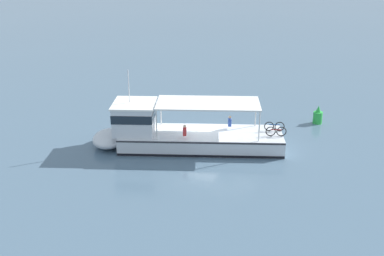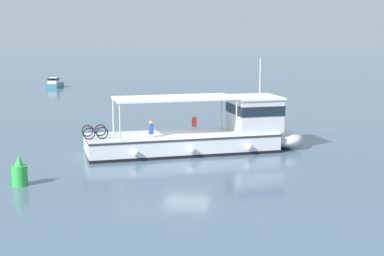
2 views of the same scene
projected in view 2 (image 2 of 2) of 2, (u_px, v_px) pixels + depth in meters
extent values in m
plane|color=slate|center=(186.00, 158.00, 31.80)|extent=(400.00, 400.00, 0.00)
cube|color=silver|center=(182.00, 143.00, 33.14)|extent=(7.27, 11.18, 1.10)
ellipsoid|color=silver|center=(282.00, 138.00, 34.74)|extent=(3.58, 3.20, 1.01)
cube|color=black|center=(182.00, 151.00, 33.21)|extent=(7.31, 11.19, 0.16)
cube|color=#2D2D33|center=(182.00, 135.00, 33.06)|extent=(7.32, 11.20, 0.10)
cube|color=silver|center=(255.00, 114.00, 34.02)|extent=(3.54, 3.47, 1.90)
cube|color=#19232D|center=(255.00, 109.00, 33.97)|extent=(3.61, 3.54, 0.56)
cube|color=white|center=(255.00, 97.00, 33.86)|extent=(3.75, 3.68, 0.12)
cube|color=white|center=(174.00, 98.00, 32.59)|extent=(5.39, 7.32, 0.10)
cylinder|color=silver|center=(221.00, 111.00, 34.90)|extent=(0.08, 0.08, 2.00)
cylinder|color=silver|center=(237.00, 118.00, 32.31)|extent=(0.08, 0.08, 2.00)
cylinder|color=silver|center=(113.00, 115.00, 33.22)|extent=(0.08, 0.08, 2.00)
cylinder|color=silver|center=(120.00, 123.00, 30.63)|extent=(0.08, 0.08, 2.00)
cylinder|color=silver|center=(260.00, 77.00, 33.74)|extent=(0.06, 0.06, 2.20)
sphere|color=white|center=(249.00, 147.00, 32.33)|extent=(0.36, 0.36, 0.36)
sphere|color=white|center=(192.00, 150.00, 31.48)|extent=(0.36, 0.36, 0.36)
sphere|color=white|center=(135.00, 153.00, 30.68)|extent=(0.36, 0.36, 0.36)
torus|color=black|center=(100.00, 130.00, 32.24)|extent=(0.32, 0.63, 0.66)
torus|color=black|center=(88.00, 131.00, 32.06)|extent=(0.32, 0.63, 0.66)
cylinder|color=maroon|center=(94.00, 128.00, 32.13)|extent=(0.34, 0.67, 0.06)
torus|color=black|center=(102.00, 133.00, 31.39)|extent=(0.32, 0.63, 0.66)
torus|color=black|center=(89.00, 134.00, 31.21)|extent=(0.32, 0.63, 0.66)
cylinder|color=#1E478C|center=(96.00, 131.00, 31.28)|extent=(0.34, 0.67, 0.06)
cube|color=#2D4CA5|center=(151.00, 129.00, 31.76)|extent=(0.38, 0.33, 0.52)
sphere|color=tan|center=(151.00, 123.00, 31.70)|extent=(0.20, 0.20, 0.20)
cube|color=red|center=(194.00, 122.00, 34.23)|extent=(0.38, 0.33, 0.52)
sphere|color=beige|center=(194.00, 116.00, 34.17)|extent=(0.20, 0.20, 0.20)
cube|color=teal|center=(55.00, 85.00, 70.97)|extent=(3.74, 1.75, 0.56)
cube|color=white|center=(54.00, 80.00, 70.25)|extent=(1.74, 1.24, 0.70)
cube|color=#19232D|center=(54.00, 79.00, 70.22)|extent=(1.74, 1.27, 0.28)
cylinder|color=green|center=(20.00, 176.00, 26.14)|extent=(0.70, 0.70, 0.90)
cone|color=green|center=(19.00, 160.00, 26.02)|extent=(0.42, 0.42, 0.50)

